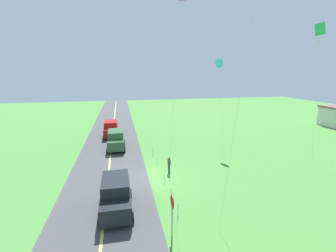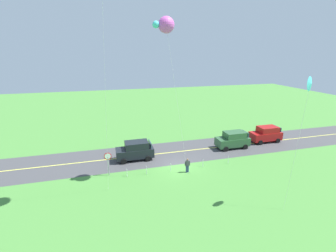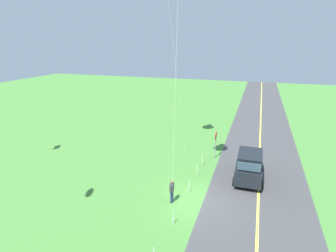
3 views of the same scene
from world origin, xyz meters
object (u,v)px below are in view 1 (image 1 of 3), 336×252
at_px(stop_sign, 172,208).
at_px(kite_green_far, 220,63).
at_px(car_suv_foreground, 116,195).
at_px(person_adult_near, 169,165).
at_px(car_parked_west_far, 111,129).
at_px(kite_yellow_high, 320,32).
at_px(car_parked_west_near, 116,140).

distance_m(stop_sign, kite_green_far, 19.12).
bearing_deg(car_suv_foreground, person_adult_near, 136.49).
bearing_deg(kite_green_far, car_parked_west_far, -119.62).
height_order(car_suv_foreground, stop_sign, stop_sign).
height_order(car_suv_foreground, person_adult_near, car_suv_foreground).
distance_m(person_adult_near, kite_yellow_high, 20.12).
xyz_separation_m(stop_sign, kite_yellow_high, (-9.91, 17.49, 11.22)).
height_order(car_suv_foreground, car_parked_west_far, same).
relative_size(car_suv_foreground, car_parked_west_near, 1.00).
relative_size(person_adult_near, kite_yellow_high, 0.11).
height_order(car_parked_west_far, kite_yellow_high, kite_yellow_high).
bearing_deg(car_suv_foreground, kite_green_far, 133.53).
bearing_deg(stop_sign, kite_yellow_high, 119.54).
height_order(stop_sign, person_adult_near, stop_sign).
bearing_deg(kite_yellow_high, stop_sign, -60.46).
bearing_deg(car_parked_west_far, car_suv_foreground, 2.90).
xyz_separation_m(car_suv_foreground, car_parked_west_far, (-18.89, -0.96, 0.00)).
bearing_deg(kite_yellow_high, car_parked_west_far, -119.51).
xyz_separation_m(car_parked_west_far, kite_green_far, (7.42, 13.04, 8.96)).
relative_size(person_adult_near, kite_green_far, 0.15).
bearing_deg(kite_green_far, stop_sign, -31.44).
xyz_separation_m(person_adult_near, kite_yellow_high, (-1.78, 15.93, 12.16)).
bearing_deg(car_parked_west_near, car_parked_west_far, -172.22).
bearing_deg(car_suv_foreground, kite_yellow_high, 108.01).
distance_m(person_adult_near, kite_green_far, 13.55).
relative_size(stop_sign, kite_green_far, 0.24).
bearing_deg(stop_sign, car_parked_west_near, -168.68).
bearing_deg(person_adult_near, car_parked_west_near, -103.99).
relative_size(kite_yellow_high, kite_green_far, 1.31).
height_order(car_suv_foreground, car_parked_west_near, same).
bearing_deg(car_suv_foreground, car_parked_west_far, -177.10).
distance_m(car_suv_foreground, stop_sign, 4.51).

